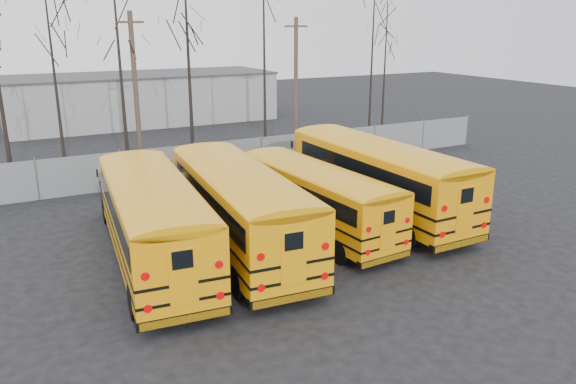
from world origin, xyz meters
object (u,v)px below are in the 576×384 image
bus_c (314,193)px  bus_d (375,172)px  utility_pole_left (136,92)px  utility_pole_right (296,83)px  bus_b (237,201)px  bus_a (152,213)px

bus_c → bus_d: size_ratio=0.84×
utility_pole_left → utility_pole_right: 11.14m
bus_c → utility_pole_right: utility_pole_right is taller
bus_d → utility_pole_left: (-7.41, 12.39, 2.59)m
bus_c → bus_d: 3.55m
bus_b → utility_pole_left: utility_pole_left is taller
utility_pole_right → bus_c: bearing=-103.8°
bus_a → utility_pole_right: utility_pole_right is taller
bus_a → bus_d: (10.15, 0.78, 0.08)m
bus_d → utility_pole_left: bearing=119.9°
bus_c → utility_pole_left: bearing=102.6°
bus_b → utility_pole_right: bearing=59.5°
utility_pole_left → bus_a: bearing=-117.1°
bus_a → bus_c: 6.68m
bus_c → utility_pole_right: size_ratio=1.19×
bus_a → bus_d: bearing=9.8°
bus_b → utility_pole_left: (-0.42, 13.38, 2.64)m
bus_b → bus_d: bus_d is taller
bus_a → utility_pole_left: bearing=83.7°
bus_c → bus_d: bearing=5.7°
bus_a → utility_pole_right: (13.76, 14.76, 2.53)m
bus_b → utility_pole_left: bearing=96.6°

